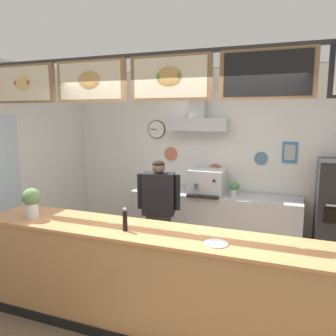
# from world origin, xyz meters

# --- Properties ---
(ground_plane) EXTENTS (6.13, 6.13, 0.00)m
(ground_plane) POSITION_xyz_m (0.00, 0.00, 0.00)
(ground_plane) COLOR brown
(back_wall_assembly) EXTENTS (5.11, 2.28, 2.88)m
(back_wall_assembly) POSITION_xyz_m (-0.01, 2.12, 1.54)
(back_wall_assembly) COLOR gray
(back_wall_assembly) RESTS_ON ground_plane
(service_counter) EXTENTS (3.86, 0.64, 1.04)m
(service_counter) POSITION_xyz_m (0.00, -0.25, 0.52)
(service_counter) COLOR #B77F4C
(service_counter) RESTS_ON ground_plane
(back_prep_counter) EXTENTS (2.59, 0.59, 0.94)m
(back_prep_counter) POSITION_xyz_m (0.06, 1.86, 0.46)
(back_prep_counter) COLOR #B7BABF
(back_prep_counter) RESTS_ON ground_plane
(shop_worker) EXTENTS (0.56, 0.31, 1.56)m
(shop_worker) POSITION_xyz_m (-0.45, 0.88, 0.83)
(shop_worker) COLOR #232328
(shop_worker) RESTS_ON ground_plane
(espresso_machine) EXTENTS (0.53, 0.55, 0.38)m
(espresso_machine) POSITION_xyz_m (-0.04, 1.83, 1.12)
(espresso_machine) COLOR silver
(espresso_machine) RESTS_ON back_prep_counter
(potted_basil) EXTENTS (0.15, 0.15, 0.22)m
(potted_basil) POSITION_xyz_m (0.38, 1.85, 1.07)
(potted_basil) COLOR beige
(potted_basil) RESTS_ON back_prep_counter
(potted_thyme) EXTENTS (0.17, 0.17, 0.22)m
(potted_thyme) POSITION_xyz_m (-0.85, 1.88, 1.06)
(potted_thyme) COLOR #9E563D
(potted_thyme) RESTS_ON back_prep_counter
(pepper_grinder) EXTENTS (0.05, 0.05, 0.23)m
(pepper_grinder) POSITION_xyz_m (-0.30, -0.34, 1.16)
(pepper_grinder) COLOR black
(pepper_grinder) RESTS_ON service_counter
(condiment_plate) EXTENTS (0.21, 0.21, 0.01)m
(condiment_plate) POSITION_xyz_m (0.60, -0.36, 1.05)
(condiment_plate) COLOR white
(condiment_plate) RESTS_ON service_counter
(basil_vase) EXTENTS (0.19, 0.19, 0.33)m
(basil_vase) POSITION_xyz_m (-1.43, -0.34, 1.22)
(basil_vase) COLOR silver
(basil_vase) RESTS_ON service_counter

